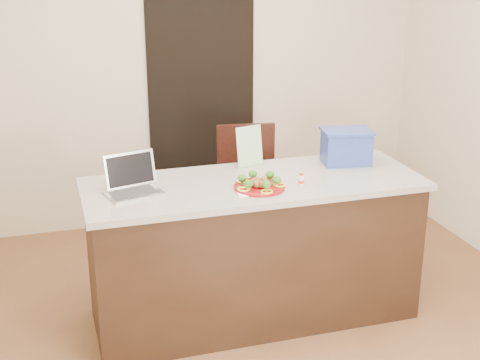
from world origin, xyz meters
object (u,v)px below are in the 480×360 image
object	(u,v)px
napkin	(251,191)
yogurt_bottle	(301,180)
laptop	(132,182)
island	(254,250)
blue_box	(346,146)
chair	(250,183)
plate	(259,187)

from	to	relation	value
napkin	yogurt_bottle	world-z (taller)	yogurt_bottle
yogurt_bottle	laptop	distance (m)	0.99
island	blue_box	size ratio (longest dim) A/B	5.89
laptop	chair	bearing A→B (deg)	26.86
plate	blue_box	size ratio (longest dim) A/B	0.86
napkin	yogurt_bottle	xyz separation A→B (m)	(0.32, 0.02, 0.03)
yogurt_bottle	blue_box	xyz separation A→B (m)	(0.44, 0.31, 0.08)
plate	island	bearing A→B (deg)	84.84
plate	blue_box	distance (m)	0.76
island	plate	bearing A→B (deg)	-95.16
plate	laptop	xyz separation A→B (m)	(-0.72, 0.17, 0.05)
napkin	chair	size ratio (longest dim) A/B	0.17
laptop	blue_box	xyz separation A→B (m)	(1.41, 0.13, 0.06)
island	blue_box	distance (m)	0.90
laptop	blue_box	bearing A→B (deg)	-9.54
laptop	chair	xyz separation A→B (m)	(1.00, 0.88, -0.41)
napkin	blue_box	size ratio (longest dim) A/B	0.47
yogurt_bottle	chair	world-z (taller)	chair
napkin	chair	world-z (taller)	chair
island	napkin	world-z (taller)	napkin
yogurt_bottle	laptop	xyz separation A→B (m)	(-0.98, 0.19, 0.03)
napkin	blue_box	xyz separation A→B (m)	(0.76, 0.33, 0.11)
chair	plate	bearing A→B (deg)	-97.04
plate	laptop	size ratio (longest dim) A/B	0.86
yogurt_bottle	chair	xyz separation A→B (m)	(0.02, 1.07, -0.38)
plate	napkin	world-z (taller)	plate
blue_box	napkin	bearing A→B (deg)	-147.04
island	chair	distance (m)	0.96
plate	laptop	distance (m)	0.74
island	chair	world-z (taller)	chair
napkin	laptop	size ratio (longest dim) A/B	0.47
island	napkin	size ratio (longest dim) A/B	12.48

